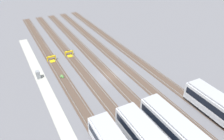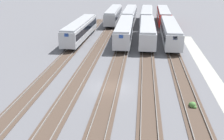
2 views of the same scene
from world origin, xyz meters
name	(u,v)px [view 2 (image 2 of 2)]	position (x,y,z in m)	size (l,w,h in m)	color
ground_plane	(111,88)	(0.00, 0.00, 0.00)	(400.00, 400.00, 0.00)	#5B5B60
service_walkway	(222,93)	(0.00, -12.34, 0.00)	(54.00, 2.00, 0.01)	#9E9E93
rail_track_nearest	(186,91)	(0.00, -8.51, 0.04)	(90.00, 2.23, 0.21)	#47382D
rail_track_near_inner	(148,89)	(0.00, -4.25, 0.04)	(90.00, 2.23, 0.21)	#47382D
rail_track_middle	(111,87)	(0.00, 0.00, 0.04)	(90.00, 2.24, 0.21)	#47382D
rail_track_far_inner	(75,86)	(0.00, 4.25, 0.04)	(90.00, 2.23, 0.21)	#47382D
rail_track_farthest	(40,84)	(0.00, 8.51, 0.04)	(90.00, 2.23, 0.21)	#47382D
subway_car_front_row_leftmost	(113,15)	(40.61, 4.23, 2.04)	(18.01, 2.88, 3.70)	#B7BABF
subway_car_front_row_left_inner	(147,15)	(40.51, -4.27, 2.04)	(18.07, 3.28, 3.70)	#B7BABF
subway_car_front_row_centre	(81,30)	(21.63, 8.53, 2.04)	(18.05, 3.19, 3.70)	#B7BABF
subway_car_front_row_right_inner	(124,31)	(21.63, 0.02, 2.04)	(18.03, 3.01, 3.70)	#B7BABF
subway_car_front_row_rightmost	(170,32)	(21.63, -8.49, 2.04)	(18.03, 3.02, 3.70)	#B7BABF
subway_car_back_row_leftmost	(130,15)	(40.60, 0.03, 2.04)	(18.04, 3.12, 3.70)	#B7BABF
subway_car_back_row_centre	(163,16)	(40.74, -8.52, 2.04)	(18.05, 3.15, 3.70)	red
subway_car_back_row_rightmost	(147,31)	(21.63, -4.26, 2.04)	(18.01, 2.88, 3.70)	#B7BABF
weed_clump	(193,105)	(-3.68, -8.58, 0.24)	(0.92, 0.70, 0.64)	#4C7F3D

